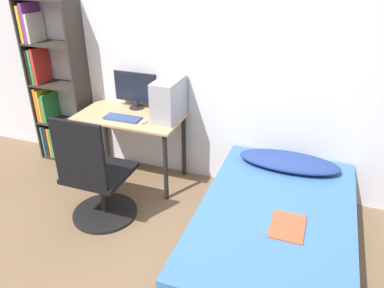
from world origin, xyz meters
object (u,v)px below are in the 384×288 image
(office_chair, at_px, (96,183))
(keyboard, at_px, (122,118))
(pc_tower, at_px, (169,99))
(bed, at_px, (273,233))
(bookshelf, at_px, (51,88))
(monitor, at_px, (136,89))

(office_chair, distance_m, keyboard, 0.72)
(keyboard, relative_size, pc_tower, 0.85)
(office_chair, relative_size, keyboard, 2.89)
(bed, bearing_deg, office_chair, -177.04)
(bed, height_order, keyboard, keyboard)
(bookshelf, relative_size, bed, 0.94)
(bookshelf, xyz_separation_m, pc_tower, (1.45, -0.08, 0.09))
(bookshelf, distance_m, office_chair, 1.47)
(keyboard, bearing_deg, bookshelf, 165.84)
(keyboard, bearing_deg, bed, -18.71)
(office_chair, height_order, bed, office_chair)
(monitor, bearing_deg, bookshelf, -177.29)
(bed, relative_size, pc_tower, 4.49)
(bed, bearing_deg, keyboard, 161.29)
(bookshelf, height_order, bed, bookshelf)
(bed, relative_size, monitor, 4.02)
(office_chair, bearing_deg, keyboard, 95.28)
(bed, height_order, monitor, monitor)
(bookshelf, relative_size, keyboard, 4.94)
(bookshelf, xyz_separation_m, bed, (2.63, -0.80, -0.63))
(bookshelf, bearing_deg, keyboard, -14.16)
(bed, xyz_separation_m, pc_tower, (-1.18, 0.72, 0.71))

